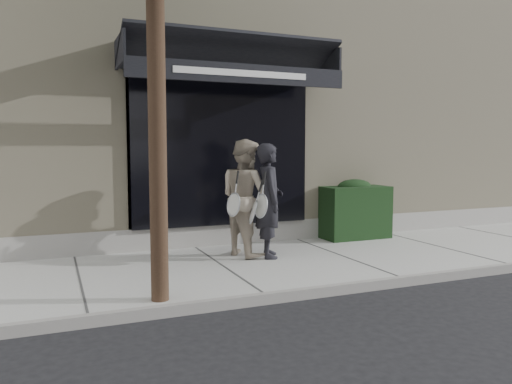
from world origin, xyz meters
name	(u,v)px	position (x,y,z in m)	size (l,w,h in m)	color
ground	(339,262)	(0.00, 0.00, 0.00)	(80.00, 80.00, 0.00)	black
sidewalk	(339,258)	(0.00, 0.00, 0.06)	(20.00, 3.00, 0.12)	#A3A29D
curb	(401,281)	(0.00, -1.55, 0.07)	(20.00, 0.10, 0.14)	gray
building_facade	(234,113)	(-0.01, 4.96, 2.74)	(14.30, 8.04, 5.64)	beige
hedge	(354,210)	(1.10, 1.25, 0.66)	(1.30, 0.70, 1.14)	black
pedestrian_front	(269,201)	(-1.12, 0.30, 1.02)	(0.79, 0.87, 1.81)	black
pedestrian_back	(245,198)	(-1.42, 0.59, 1.06)	(0.94, 1.07, 1.87)	#AE9F8B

